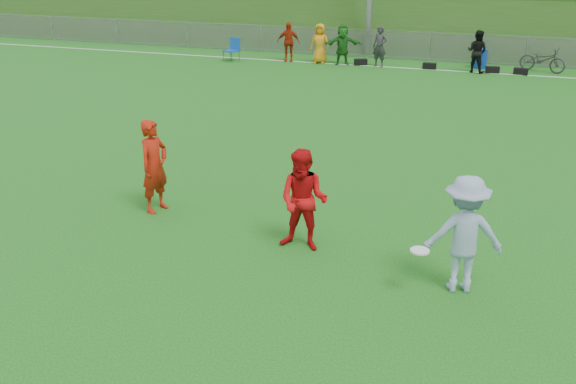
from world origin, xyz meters
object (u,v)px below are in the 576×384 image
at_px(player_red_center, 304,201).
at_px(player_blue, 464,234).
at_px(frisbee, 420,251).
at_px(recycling_bin, 481,59).
at_px(bicycle, 543,60).
at_px(player_red_left, 154,166).

xyz_separation_m(player_red_center, player_blue, (2.72, -0.57, 0.03)).
xyz_separation_m(player_red_center, frisbee, (2.13, -1.00, -0.14)).
relative_size(frisbee, recycling_bin, 0.37).
distance_m(frisbee, bicycle, 19.66).
relative_size(player_red_center, recycling_bin, 2.28).
relative_size(player_red_center, player_blue, 0.97).
xyz_separation_m(recycling_bin, bicycle, (2.44, 0.00, 0.10)).
distance_m(player_blue, bicycle, 19.18).
xyz_separation_m(player_red_left, player_red_center, (3.29, -0.69, -0.03)).
height_order(player_red_center, recycling_bin, player_red_center).
relative_size(player_red_center, bicycle, 0.96).
xyz_separation_m(player_blue, frisbee, (-0.59, -0.42, -0.17)).
bearing_deg(player_red_center, player_red_left, 169.02).
bearing_deg(player_blue, frisbee, 19.67).
distance_m(frisbee, recycling_bin, 19.52).
height_order(player_blue, frisbee, player_blue).
relative_size(player_blue, bicycle, 0.99).
distance_m(player_red_center, recycling_bin, 18.64).
height_order(player_red_left, recycling_bin, player_red_left).
bearing_deg(recycling_bin, frisbee, -89.69).
xyz_separation_m(frisbee, recycling_bin, (-0.10, 19.52, -0.37)).
bearing_deg(player_blue, recycling_bin, -103.75).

